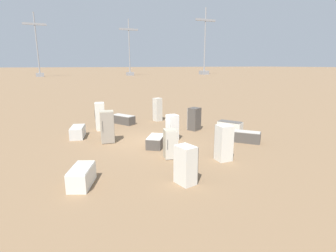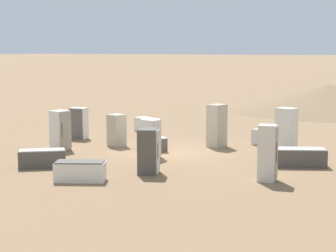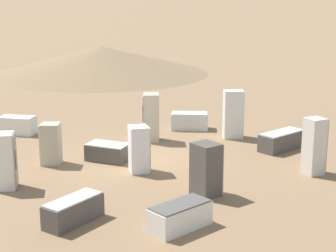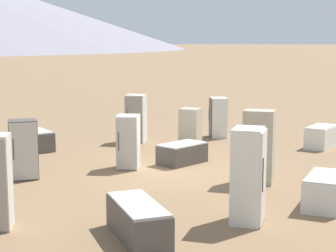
{
  "view_description": "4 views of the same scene",
  "coord_description": "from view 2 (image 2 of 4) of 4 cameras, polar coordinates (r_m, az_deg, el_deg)",
  "views": [
    {
      "loc": [
        -5.39,
        -13.63,
        4.4
      ],
      "look_at": [
        1.03,
        0.21,
        0.82
      ],
      "focal_mm": 28.0,
      "sensor_mm": 36.0,
      "label": 1
    },
    {
      "loc": [
        19.19,
        12.18,
        4.18
      ],
      "look_at": [
        -0.53,
        -0.28,
        1.03
      ],
      "focal_mm": 60.0,
      "sensor_mm": 36.0,
      "label": 2
    },
    {
      "loc": [
        18.31,
        -2.59,
        5.87
      ],
      "look_at": [
        -0.52,
        1.31,
        1.04
      ],
      "focal_mm": 60.0,
      "sensor_mm": 36.0,
      "label": 3
    },
    {
      "loc": [
        -2.38,
        15.15,
        3.59
      ],
      "look_at": [
        0.19,
        -0.71,
        1.13
      ],
      "focal_mm": 60.0,
      "sensor_mm": 36.0,
      "label": 4
    }
  ],
  "objects": [
    {
      "name": "discarded_fridge_13",
      "position": [
        18.34,
        -8.92,
        -4.55
      ],
      "size": [
        1.42,
        1.74,
        0.65
      ],
      "rotation": [
        0.0,
        0.0,
        3.67
      ],
      "color": "silver",
      "rests_on": "ground_plane"
    },
    {
      "name": "dirt_mound",
      "position": [
        41.0,
        16.02,
        2.82
      ],
      "size": [
        14.53,
        14.53,
        1.83
      ],
      "color": "#7F6647",
      "rests_on": "ground_plane"
    },
    {
      "name": "discarded_fridge_1",
      "position": [
        19.13,
        -1.98,
        -2.59
      ],
      "size": [
        0.94,
        0.93,
        1.54
      ],
      "rotation": [
        0.0,
        0.0,
        0.44
      ],
      "color": "#4C4742",
      "rests_on": "ground_plane"
    },
    {
      "name": "discarded_fridge_2",
      "position": [
        23.69,
        -1.6,
        -1.75
      ],
      "size": [
        1.47,
        1.63,
        0.6
      ],
      "rotation": [
        0.0,
        0.0,
        5.68
      ],
      "color": "#4C4742",
      "rests_on": "ground_plane"
    },
    {
      "name": "discarded_fridge_9",
      "position": [
        29.0,
        -2.19,
        0.11
      ],
      "size": [
        1.23,
        1.6,
        0.73
      ],
      "rotation": [
        0.0,
        0.0,
        2.72
      ],
      "color": "silver",
      "rests_on": "ground_plane"
    },
    {
      "name": "discarded_fridge_6",
      "position": [
        20.92,
        13.2,
        -3.12
      ],
      "size": [
        1.55,
        1.99,
        0.67
      ],
      "rotation": [
        0.0,
        0.0,
        3.65
      ],
      "color": "#4C4742",
      "rests_on": "ground_plane"
    },
    {
      "name": "discarded_fridge_10",
      "position": [
        25.13,
        10.32,
        -1.21
      ],
      "size": [
        1.13,
        1.67,
        0.7
      ],
      "rotation": [
        0.0,
        0.0,
        2.88
      ],
      "color": "silver",
      "rests_on": "ground_plane"
    },
    {
      "name": "discarded_fridge_8",
      "position": [
        23.05,
        11.94,
        -0.54
      ],
      "size": [
        0.7,
        0.82,
        1.9
      ],
      "rotation": [
        0.0,
        0.0,
        1.44
      ],
      "color": "silver",
      "rests_on": "ground_plane"
    },
    {
      "name": "discarded_fridge_3",
      "position": [
        27.03,
        -9.06,
        0.28
      ],
      "size": [
        0.74,
        0.84,
        1.48
      ],
      "rotation": [
        0.0,
        0.0,
        4.92
      ],
      "color": "silver",
      "rests_on": "ground_plane"
    },
    {
      "name": "discarded_fridge_4",
      "position": [
        24.75,
        -5.26,
        -0.43
      ],
      "size": [
        0.74,
        0.77,
        1.4
      ],
      "rotation": [
        0.0,
        0.0,
        2.92
      ],
      "color": "#B2A88E",
      "rests_on": "ground_plane"
    },
    {
      "name": "discarded_fridge_7",
      "position": [
        18.27,
        10.1,
        -2.73
      ],
      "size": [
        0.68,
        0.71,
        1.83
      ],
      "rotation": [
        0.0,
        0.0,
        0.26
      ],
      "color": "beige",
      "rests_on": "ground_plane"
    },
    {
      "name": "discarded_fridge_11",
      "position": [
        20.71,
        -12.66,
        -3.24
      ],
      "size": [
        1.58,
        1.64,
        0.65
      ],
      "rotation": [
        0.0,
        0.0,
        3.89
      ],
      "color": "#4C4742",
      "rests_on": "ground_plane"
    },
    {
      "name": "discarded_fridge_0",
      "position": [
        21.98,
        -1.77,
        -1.28
      ],
      "size": [
        0.63,
        0.68,
        1.52
      ],
      "rotation": [
        0.0,
        0.0,
        0.06
      ],
      "color": "white",
      "rests_on": "ground_plane"
    },
    {
      "name": "ground_plane",
      "position": [
        23.11,
        -0.11,
        -2.74
      ],
      "size": [
        1000.0,
        1000.0,
        0.0
      ],
      "primitive_type": "plane",
      "color": "#846647"
    },
    {
      "name": "discarded_fridge_5",
      "position": [
        23.99,
        -10.88,
        -0.45
      ],
      "size": [
        0.69,
        0.68,
        1.69
      ],
      "rotation": [
        0.0,
        0.0,
        6.24
      ],
      "color": "silver",
      "rests_on": "ground_plane"
    },
    {
      "name": "discarded_fridge_12",
      "position": [
        24.53,
        4.98,
        0.03
      ],
      "size": [
        0.83,
        0.71,
        1.86
      ],
      "rotation": [
        0.0,
        0.0,
        2.99
      ],
      "color": "#B2A88E",
      "rests_on": "ground_plane"
    }
  ]
}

